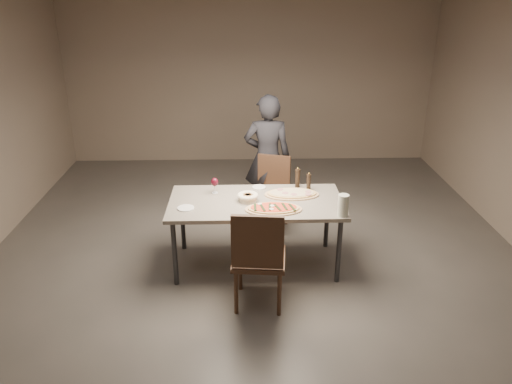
{
  "coord_description": "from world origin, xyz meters",
  "views": [
    {
      "loc": [
        -0.14,
        -4.72,
        2.83
      ],
      "look_at": [
        0.0,
        0.0,
        0.85
      ],
      "focal_mm": 35.0,
      "sensor_mm": 36.0,
      "label": 1
    }
  ],
  "objects_px": {
    "pepper_mill_left": "(298,178)",
    "chair_far": "(272,188)",
    "zucchini_pizza": "(273,209)",
    "bread_basket": "(248,197)",
    "dining_table": "(256,206)",
    "chair_near": "(258,255)",
    "diner": "(267,158)",
    "carafe": "(343,205)",
    "ham_pizza": "(292,194)"
  },
  "relations": [
    {
      "from": "zucchini_pizza",
      "to": "bread_basket",
      "type": "distance_m",
      "value": 0.34
    },
    {
      "from": "zucchini_pizza",
      "to": "bread_basket",
      "type": "height_order",
      "value": "bread_basket"
    },
    {
      "from": "dining_table",
      "to": "chair_near",
      "type": "relative_size",
      "value": 1.77
    },
    {
      "from": "zucchini_pizza",
      "to": "diner",
      "type": "xyz_separation_m",
      "value": [
        0.01,
        1.43,
        0.04
      ]
    },
    {
      "from": "dining_table",
      "to": "chair_far",
      "type": "distance_m",
      "value": 0.98
    },
    {
      "from": "chair_far",
      "to": "bread_basket",
      "type": "bearing_deg",
      "value": 88.48
    },
    {
      "from": "dining_table",
      "to": "bread_basket",
      "type": "bearing_deg",
      "value": 176.61
    },
    {
      "from": "pepper_mill_left",
      "to": "ham_pizza",
      "type": "bearing_deg",
      "value": -110.06
    },
    {
      "from": "chair_far",
      "to": "dining_table",
      "type": "bearing_deg",
      "value": 93.38
    },
    {
      "from": "bread_basket",
      "to": "chair_far",
      "type": "height_order",
      "value": "chair_far"
    },
    {
      "from": "carafe",
      "to": "zucchini_pizza",
      "type": "bearing_deg",
      "value": 167.15
    },
    {
      "from": "diner",
      "to": "bread_basket",
      "type": "bearing_deg",
      "value": 79.89
    },
    {
      "from": "chair_near",
      "to": "carafe",
      "type": "bearing_deg",
      "value": 32.13
    },
    {
      "from": "diner",
      "to": "chair_near",
      "type": "bearing_deg",
      "value": 87.1
    },
    {
      "from": "zucchini_pizza",
      "to": "dining_table",
      "type": "bearing_deg",
      "value": 136.56
    },
    {
      "from": "bread_basket",
      "to": "diner",
      "type": "distance_m",
      "value": 1.23
    },
    {
      "from": "ham_pizza",
      "to": "diner",
      "type": "xyz_separation_m",
      "value": [
        -0.21,
        1.07,
        0.04
      ]
    },
    {
      "from": "dining_table",
      "to": "ham_pizza",
      "type": "xyz_separation_m",
      "value": [
        0.38,
        0.14,
        0.07
      ]
    },
    {
      "from": "ham_pizza",
      "to": "pepper_mill_left",
      "type": "height_order",
      "value": "pepper_mill_left"
    },
    {
      "from": "ham_pizza",
      "to": "chair_far",
      "type": "distance_m",
      "value": 0.85
    },
    {
      "from": "pepper_mill_left",
      "to": "chair_far",
      "type": "height_order",
      "value": "pepper_mill_left"
    },
    {
      "from": "pepper_mill_left",
      "to": "chair_far",
      "type": "distance_m",
      "value": 0.71
    },
    {
      "from": "zucchini_pizza",
      "to": "carafe",
      "type": "relative_size",
      "value": 2.6
    },
    {
      "from": "pepper_mill_left",
      "to": "carafe",
      "type": "relative_size",
      "value": 1.04
    },
    {
      "from": "ham_pizza",
      "to": "diner",
      "type": "bearing_deg",
      "value": 124.93
    },
    {
      "from": "chair_far",
      "to": "diner",
      "type": "xyz_separation_m",
      "value": [
        -0.04,
        0.27,
        0.3
      ]
    },
    {
      "from": "pepper_mill_left",
      "to": "chair_far",
      "type": "xyz_separation_m",
      "value": [
        -0.25,
        0.56,
        -0.36
      ]
    },
    {
      "from": "pepper_mill_left",
      "to": "chair_far",
      "type": "bearing_deg",
      "value": 113.47
    },
    {
      "from": "bread_basket",
      "to": "pepper_mill_left",
      "type": "height_order",
      "value": "pepper_mill_left"
    },
    {
      "from": "ham_pizza",
      "to": "bread_basket",
      "type": "distance_m",
      "value": 0.49
    },
    {
      "from": "bread_basket",
      "to": "carafe",
      "type": "bearing_deg",
      "value": -22.9
    },
    {
      "from": "zucchini_pizza",
      "to": "bread_basket",
      "type": "xyz_separation_m",
      "value": [
        -0.25,
        0.23,
        0.03
      ]
    },
    {
      "from": "diner",
      "to": "pepper_mill_left",
      "type": "bearing_deg",
      "value": 111.31
    },
    {
      "from": "dining_table",
      "to": "chair_far",
      "type": "height_order",
      "value": "chair_far"
    },
    {
      "from": "pepper_mill_left",
      "to": "bread_basket",
      "type": "bearing_deg",
      "value": -146.71
    },
    {
      "from": "chair_near",
      "to": "dining_table",
      "type": "bearing_deg",
      "value": 95.41
    },
    {
      "from": "pepper_mill_left",
      "to": "chair_near",
      "type": "relative_size",
      "value": 0.22
    },
    {
      "from": "zucchini_pizza",
      "to": "diner",
      "type": "bearing_deg",
      "value": 100.11
    },
    {
      "from": "dining_table",
      "to": "carafe",
      "type": "height_order",
      "value": "carafe"
    },
    {
      "from": "bread_basket",
      "to": "carafe",
      "type": "relative_size",
      "value": 0.99
    },
    {
      "from": "zucchini_pizza",
      "to": "ham_pizza",
      "type": "distance_m",
      "value": 0.43
    },
    {
      "from": "bread_basket",
      "to": "chair_near",
      "type": "distance_m",
      "value": 0.84
    },
    {
      "from": "pepper_mill_left",
      "to": "diner",
      "type": "relative_size",
      "value": 0.14
    },
    {
      "from": "zucchini_pizza",
      "to": "chair_far",
      "type": "xyz_separation_m",
      "value": [
        0.06,
        1.16,
        -0.26
      ]
    },
    {
      "from": "bread_basket",
      "to": "diner",
      "type": "xyz_separation_m",
      "value": [
        0.26,
        1.2,
        0.01
      ]
    },
    {
      "from": "zucchini_pizza",
      "to": "chair_near",
      "type": "relative_size",
      "value": 0.56
    },
    {
      "from": "pepper_mill_left",
      "to": "diner",
      "type": "height_order",
      "value": "diner"
    },
    {
      "from": "zucchini_pizza",
      "to": "diner",
      "type": "relative_size",
      "value": 0.35
    },
    {
      "from": "dining_table",
      "to": "pepper_mill_left",
      "type": "height_order",
      "value": "pepper_mill_left"
    },
    {
      "from": "dining_table",
      "to": "zucchini_pizza",
      "type": "relative_size",
      "value": 3.16
    }
  ]
}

